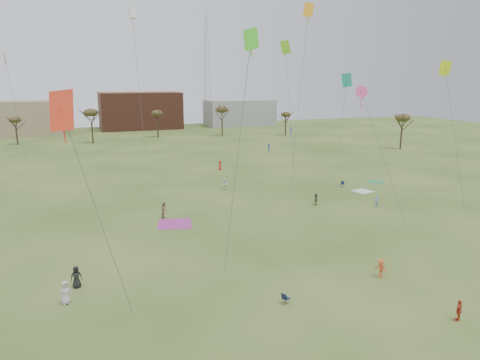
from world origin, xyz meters
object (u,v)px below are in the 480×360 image
object	(u,v)px
spectator_fore_a	(459,310)
radio_tower	(207,71)
flyer_near_left	(65,293)
camp_chair_center	(286,300)
camp_chair_right	(342,185)

from	to	relation	value
spectator_fore_a	radio_tower	size ratio (longest dim) A/B	0.04
flyer_near_left	camp_chair_center	distance (m)	16.24
camp_chair_center	radio_tower	distance (m)	135.51
spectator_fore_a	camp_chair_center	bearing A→B (deg)	-58.08
flyer_near_left	radio_tower	world-z (taller)	radio_tower
radio_tower	flyer_near_left	bearing A→B (deg)	-111.12
flyer_near_left	radio_tower	size ratio (longest dim) A/B	0.04
spectator_fore_a	flyer_near_left	bearing A→B (deg)	-51.36
flyer_near_left	spectator_fore_a	size ratio (longest dim) A/B	1.17
spectator_fore_a	camp_chair_center	size ratio (longest dim) A/B	1.76
radio_tower	spectator_fore_a	bearing A→B (deg)	-99.51
radio_tower	camp_chair_center	bearing A→B (deg)	-104.18
camp_chair_right	radio_tower	distance (m)	102.66
flyer_near_left	camp_chair_center	xyz separation A→B (m)	(15.18, -5.72, -0.64)
flyer_near_left	camp_chair_right	distance (m)	46.22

